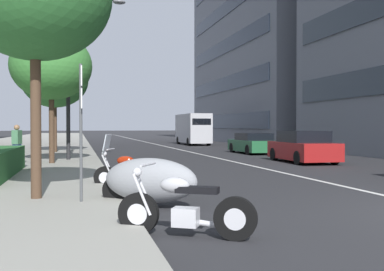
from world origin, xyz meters
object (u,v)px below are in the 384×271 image
Objects in this scene: motorcycle_far_end_row at (130,173)px; car_lead_in_lane at (303,147)px; parking_sign_by_curb at (81,116)px; car_approaching_light at (253,144)px; delivery_van_ahead at (193,129)px; street_tree_near_plaza_corner at (51,66)px; pedestrian_on_plaza at (17,144)px; street_tree_far_plaza at (55,80)px; street_lamp_with_banners at (77,60)px; motorcycle_under_tarp at (184,209)px; motorcycle_second_in_row at (149,181)px.

motorcycle_far_end_row is 11.39m from car_lead_in_lane.
motorcycle_far_end_row is 0.71× the size of parking_sign_by_curb.
motorcycle_far_end_row is 0.47× the size of car_approaching_light.
street_tree_near_plaza_corner is (-20.86, 11.36, 2.68)m from delivery_van_ahead.
parking_sign_by_curb reaches higher than pedestrian_on_plaza.
delivery_van_ahead is at bearing 1.86° from car_lead_in_lane.
delivery_van_ahead is 2.14× the size of parking_sign_by_curb.
parking_sign_by_curb is 19.24m from street_tree_far_plaza.
parking_sign_by_curb is 0.37× the size of street_lamp_with_banners.
pedestrian_on_plaza reaches higher than motorcycle_under_tarp.
parking_sign_by_curb is 10.29m from pedestrian_on_plaza.
motorcycle_second_in_row is at bearing -173.39° from street_lamp_with_banners.
delivery_van_ahead reaches higher than motorcycle_under_tarp.
street_tree_near_plaza_corner is at bearing 89.77° from car_lead_in_lane.
car_lead_in_lane reaches higher than car_approaching_light.
street_lamp_with_banners is at bearing 113.32° from car_approaching_light.
pedestrian_on_plaza is (7.28, 3.73, 0.52)m from motorcycle_far_end_row.
delivery_van_ahead is at bearing -43.77° from street_tree_far_plaza.
motorcycle_second_in_row is 1.34× the size of pedestrian_on_plaza.
street_tree_near_plaza_corner reaches higher than motorcycle_second_in_row.
parking_sign_by_curb is at bearing 136.33° from car_lead_in_lane.
car_approaching_light is 0.55× the size of street_lamp_with_banners.
delivery_van_ahead is at bearing -28.58° from street_tree_near_plaza_corner.
street_tree_near_plaza_corner reaches higher than car_lead_in_lane.
delivery_van_ahead is 17.09m from street_tree_far_plaza.
car_approaching_light is (19.78, -9.03, 0.19)m from motorcycle_under_tarp.
car_lead_in_lane reaches higher than motorcycle_far_end_row.
street_tree_far_plaza is at bearing -78.32° from pedestrian_on_plaza.
street_lamp_with_banners is 5.02m from pedestrian_on_plaza.
delivery_van_ahead reaches higher than car_lead_in_lane.
car_lead_in_lane is at bearing -128.51° from street_tree_far_plaza.
street_tree_near_plaza_corner is 0.91× the size of street_tree_far_plaza.
street_tree_far_plaza reaches higher than car_lead_in_lane.
street_lamp_with_banners is 6.91m from street_tree_far_plaza.
delivery_van_ahead is at bearing -28.59° from street_lamp_with_banners.
motorcycle_under_tarp is 13.86m from street_tree_near_plaza_corner.
street_lamp_with_banners is 1.38× the size of street_tree_near_plaza_corner.
street_tree_far_plaza is (21.78, 2.89, 4.07)m from motorcycle_under_tarp.
delivery_van_ahead is 32.80m from parking_sign_by_curb.
motorcycle_far_end_row is at bearing -52.34° from motorcycle_second_in_row.
street_tree_far_plaza reaches higher than pedestrian_on_plaza.
delivery_van_ahead is at bearing 0.24° from car_approaching_light.
parking_sign_by_curb reaches higher than motorcycle_far_end_row.
car_approaching_light is 14.19m from delivery_van_ahead.
parking_sign_by_curb is 1.74× the size of pedestrian_on_plaza.
parking_sign_by_curb is at bearing 29.65° from motorcycle_second_in_row.
motorcycle_under_tarp is 0.99× the size of motorcycle_far_end_row.
motorcycle_second_in_row is 13.16m from street_lamp_with_banners.
delivery_van_ahead is at bearing -102.64° from pedestrian_on_plaza.
parking_sign_by_curb reaches higher than car_lead_in_lane.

